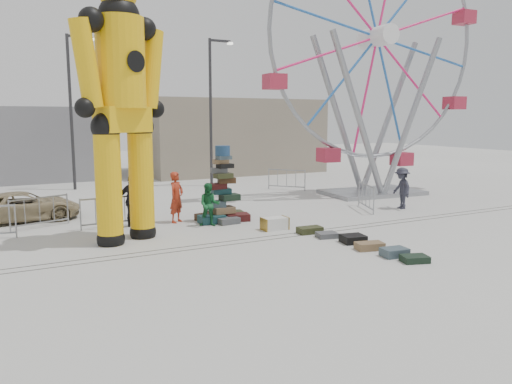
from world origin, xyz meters
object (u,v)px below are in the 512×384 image
lamp_post_right (212,105)px  barricade_dummy_b (40,212)px  steamer_trunk (275,224)px  parked_suv (25,206)px  pedestrian_red (177,197)px  pedestrian_black (133,201)px  barricade_dummy_c (110,212)px  barricade_wheel_back (287,179)px  suitcase_tower (222,200)px  crash_test_dummy (122,100)px  barricade_wheel_front (366,197)px  pedestrian_green (209,205)px  pedestrian_grey (402,188)px  ferris_wheel (377,58)px  lamp_post_left (72,104)px

lamp_post_right → barricade_dummy_b: (-9.50, -7.22, -3.93)m
steamer_trunk → parked_suv: size_ratio=0.23×
pedestrian_red → pedestrian_black: bearing=142.0°
barricade_dummy_c → barricade_wheel_back: bearing=23.4°
parked_suv → steamer_trunk: bearing=-127.9°
suitcase_tower → barricade_wheel_back: (6.24, 5.77, -0.23)m
lamp_post_right → pedestrian_red: lamp_post_right is taller
crash_test_dummy → barricade_wheel_front: size_ratio=4.07×
pedestrian_red → barricade_wheel_back: bearing=-2.8°
barricade_wheel_front → pedestrian_green: 6.91m
steamer_trunk → pedestrian_grey: bearing=10.0°
crash_test_dummy → parked_suv: 6.61m
steamer_trunk → barricade_dummy_c: barricade_dummy_c is taller
ferris_wheel → pedestrian_black: size_ratio=7.28×
ferris_wheel → barricade_wheel_front: size_ratio=6.71×
pedestrian_green → pedestrian_grey: pedestrian_grey is taller
steamer_trunk → parked_suv: (-7.46, 5.53, 0.34)m
lamp_post_right → ferris_wheel: ferris_wheel is taller
pedestrian_green → parked_suv: 6.97m
pedestrian_green → steamer_trunk: bearing=-17.3°
pedestrian_grey → lamp_post_right: bearing=-144.1°
pedestrian_red → pedestrian_black: size_ratio=1.01×
lamp_post_right → steamer_trunk: lamp_post_right is taller
barricade_dummy_c → parked_suv: (-2.57, 2.62, -0.01)m
parked_suv → pedestrian_green: bearing=-126.4°
ferris_wheel → barricade_dummy_b: bearing=-173.6°
suitcase_tower → pedestrian_green: (-0.77, -0.62, -0.01)m
suitcase_tower → barricade_dummy_c: (-3.89, 0.76, -0.23)m
barricade_dummy_b → pedestrian_grey: (13.72, -3.04, 0.32)m
lamp_post_right → barricade_dummy_c: size_ratio=4.00×
barricade_dummy_b → lamp_post_left: bearing=56.3°
lamp_post_left → pedestrian_black: lamp_post_left is taller
barricade_wheel_back → parked_suv: (-12.71, -2.39, -0.01)m
ferris_wheel → pedestrian_red: 12.36m
crash_test_dummy → barricade_wheel_back: crash_test_dummy is taller
lamp_post_left → steamer_trunk: size_ratio=9.10×
barricade_dummy_c → pedestrian_green: size_ratio=1.31×
suitcase_tower → lamp_post_left: bearing=111.7°
suitcase_tower → crash_test_dummy: bearing=-156.3°
barricade_dummy_b → pedestrian_grey: pedestrian_grey is taller
suitcase_tower → barricade_dummy_b: (-6.07, 1.85, -0.23)m
barricade_wheel_front → pedestrian_red: size_ratio=1.08×
crash_test_dummy → steamer_trunk: (4.82, -0.77, -4.09)m
pedestrian_grey → pedestrian_red: bearing=-87.0°
lamp_post_left → crash_test_dummy: bearing=-91.2°
ferris_wheel → parked_suv: ferris_wheel is taller
lamp_post_right → barricade_dummy_c: (-7.33, -8.31, -3.93)m
barricade_dummy_c → pedestrian_grey: 11.71m
lamp_post_right → parked_suv: lamp_post_right is taller
barricade_dummy_c → pedestrian_black: size_ratio=1.09×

